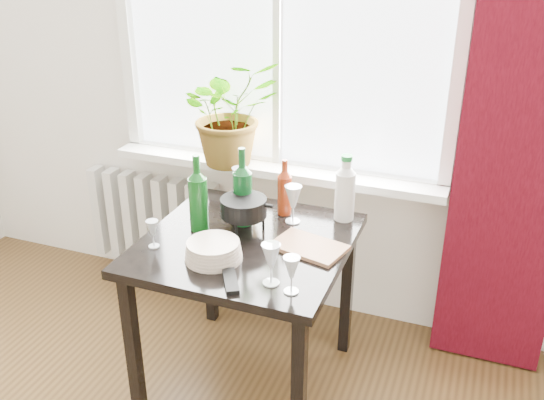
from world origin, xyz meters
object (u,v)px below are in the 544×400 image
at_px(radiator, 155,220).
at_px(bottle_amber, 285,187).
at_px(wineglass_far_right, 292,274).
at_px(wine_bottle_left, 198,192).
at_px(cutting_board, 309,247).
at_px(table, 246,259).
at_px(cleaning_bottle, 345,187).
at_px(wineglass_front_right, 271,264).
at_px(wineglass_front_left, 153,234).
at_px(wine_bottle_right, 243,186).
at_px(potted_plant, 230,112).
at_px(wineglass_back_left, 240,185).
at_px(fondue_pot, 244,215).
at_px(plate_stack, 213,251).
at_px(tv_remote, 231,281).
at_px(wineglass_back_center, 293,204).

bearing_deg(radiator, bottle_amber, -19.96).
bearing_deg(wineglass_far_right, wine_bottle_left, 148.69).
bearing_deg(cutting_board, table, -174.55).
relative_size(radiator, wineglass_far_right, 5.36).
height_order(cleaning_bottle, wineglass_front_right, cleaning_bottle).
distance_m(radiator, wineglass_front_left, 1.06).
height_order(table, wine_bottle_right, wine_bottle_right).
height_order(potted_plant, bottle_amber, potted_plant).
relative_size(cleaning_bottle, wineglass_front_right, 1.84).
relative_size(cleaning_bottle, cutting_board, 1.07).
distance_m(radiator, cutting_board, 1.32).
distance_m(wine_bottle_left, cutting_board, 0.53).
height_order(table, bottle_amber, bottle_amber).
relative_size(wineglass_front_right, cutting_board, 0.58).
distance_m(potted_plant, wine_bottle_right, 0.51).
distance_m(wineglass_back_left, fondue_pot, 0.28).
xyz_separation_m(table, wine_bottle_left, (-0.23, 0.02, 0.27)).
bearing_deg(cutting_board, wine_bottle_right, 161.86).
xyz_separation_m(bottle_amber, wineglass_front_right, (0.15, -0.57, -0.05)).
relative_size(radiator, cleaning_bottle, 2.56).
bearing_deg(fondue_pot, table, -42.41).
bearing_deg(cutting_board, wineglass_front_left, -160.35).
bearing_deg(radiator, wineglass_front_right, -40.27).
bearing_deg(wineglass_back_left, bottle_amber, -7.31).
height_order(wineglass_back_left, plate_stack, wineglass_back_left).
height_order(wine_bottle_left, cutting_board, wine_bottle_left).
bearing_deg(potted_plant, table, -60.62).
relative_size(wine_bottle_right, cleaning_bottle, 1.16).
bearing_deg(fondue_pot, wineglass_back_left, 135.53).
xyz_separation_m(wine_bottle_right, tv_remote, (0.15, -0.46, -0.17)).
bearing_deg(plate_stack, table, 72.87).
bearing_deg(plate_stack, wineglass_back_center, 65.65).
distance_m(wineglass_front_right, fondue_pot, 0.43).
bearing_deg(fondue_pot, wineglass_front_right, -34.25).
relative_size(plate_stack, cutting_board, 0.79).
bearing_deg(wineglass_front_left, wineglass_back_left, 72.20).
height_order(radiator, bottle_amber, bottle_amber).
bearing_deg(potted_plant, plate_stack, -71.27).
height_order(fondue_pot, tv_remote, fondue_pot).
bearing_deg(radiator, table, -36.54).
bearing_deg(tv_remote, cleaning_bottle, 37.94).
bearing_deg(radiator, cutting_board, -28.35).
bearing_deg(cutting_board, wineglass_front_right, -99.63).
bearing_deg(table, wineglass_front_right, -51.54).
relative_size(wineglass_back_center, cutting_board, 0.62).
height_order(wineglass_far_right, wineglass_front_left, wineglass_far_right).
height_order(wineglass_front_left, plate_stack, wineglass_front_left).
bearing_deg(wineglass_back_left, wineglass_front_left, -107.80).
xyz_separation_m(fondue_pot, cutting_board, (0.31, -0.05, -0.07)).
bearing_deg(wineglass_front_left, wineglass_far_right, -10.10).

